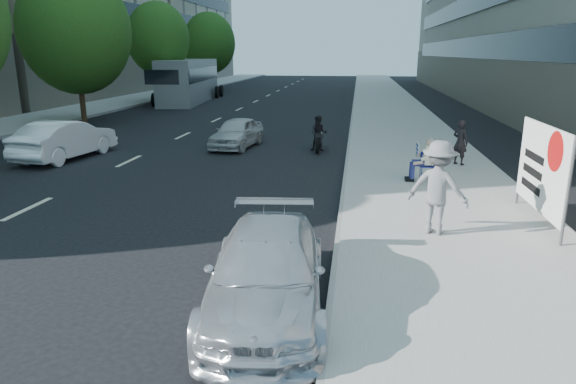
% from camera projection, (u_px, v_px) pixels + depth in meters
% --- Properties ---
extents(ground, '(160.00, 160.00, 0.00)m').
position_uv_depth(ground, '(264.00, 250.00, 10.35)').
color(ground, black).
rests_on(ground, ground).
extents(near_sidewalk, '(5.00, 120.00, 0.15)m').
position_uv_depth(near_sidewalk, '(397.00, 122.00, 28.94)').
color(near_sidewalk, '#9E9B94').
rests_on(near_sidewalk, ground).
extents(far_sidewalk, '(4.50, 120.00, 0.15)m').
position_uv_depth(far_sidewalk, '(55.00, 116.00, 31.62)').
color(far_sidewalk, '#9E9B94').
rests_on(far_sidewalk, ground).
extents(tree_far_c, '(6.00, 6.00, 8.47)m').
position_uv_depth(tree_far_c, '(75.00, 30.00, 28.01)').
color(tree_far_c, '#382616').
rests_on(tree_far_c, ground).
extents(tree_far_d, '(4.80, 4.80, 7.65)m').
position_uv_depth(tree_far_d, '(158.00, 39.00, 39.51)').
color(tree_far_d, '#382616').
rests_on(tree_far_d, ground).
extents(tree_far_e, '(5.40, 5.40, 7.89)m').
position_uv_depth(tree_far_e, '(209.00, 43.00, 52.93)').
color(tree_far_e, '#382616').
rests_on(tree_far_e, ground).
extents(seated_protester, '(0.83, 1.12, 1.31)m').
position_uv_depth(seated_protester, '(424.00, 157.00, 15.14)').
color(seated_protester, navy).
rests_on(seated_protester, near_sidewalk).
extents(jogger, '(1.46, 1.17, 1.98)m').
position_uv_depth(jogger, '(438.00, 188.00, 10.68)').
color(jogger, slate).
rests_on(jogger, near_sidewalk).
extents(pedestrian_woman, '(0.66, 0.66, 1.54)m').
position_uv_depth(pedestrian_woman, '(460.00, 142.00, 17.39)').
color(pedestrian_woman, black).
rests_on(pedestrian_woman, near_sidewalk).
extents(protest_banner, '(0.08, 3.06, 2.20)m').
position_uv_depth(protest_banner, '(542.00, 168.00, 11.31)').
color(protest_banner, '#4C4C4C').
rests_on(protest_banner, near_sidewalk).
extents(parked_sedan, '(2.16, 4.45, 1.25)m').
position_uv_depth(parked_sedan, '(267.00, 272.00, 7.84)').
color(parked_sedan, silver).
rests_on(parked_sedan, ground).
extents(white_sedan_near, '(1.90, 3.79, 1.24)m').
position_uv_depth(white_sedan_near, '(237.00, 133.00, 21.44)').
color(white_sedan_near, silver).
rests_on(white_sedan_near, ground).
extents(white_sedan_mid, '(2.11, 4.56, 1.45)m').
position_uv_depth(white_sedan_mid, '(65.00, 139.00, 19.13)').
color(white_sedan_mid, white).
rests_on(white_sedan_mid, ground).
extents(motorcycle, '(0.69, 2.04, 1.42)m').
position_uv_depth(motorcycle, '(319.00, 135.00, 20.67)').
color(motorcycle, black).
rests_on(motorcycle, ground).
extents(bus, '(3.80, 12.27, 3.30)m').
position_uv_depth(bus, '(190.00, 81.00, 41.36)').
color(bus, gray).
rests_on(bus, ground).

